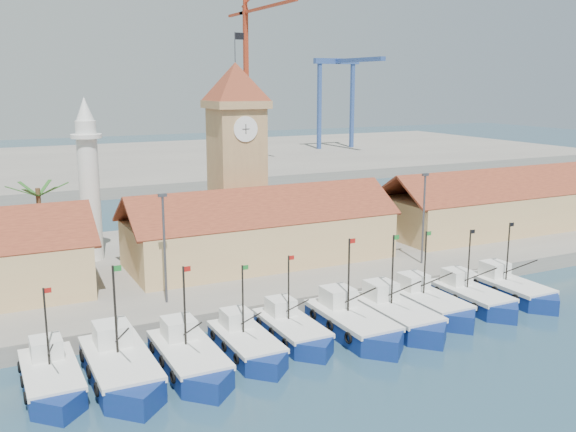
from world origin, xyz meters
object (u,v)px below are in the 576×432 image
boat_5 (354,325)px  clock_tower (237,152)px  boat_0 (52,381)px  minaret (89,179)px

boat_5 → clock_tower: clock_tower is taller
boat_0 → minaret: bearing=74.3°
boat_0 → clock_tower: (22.03, 23.01, 11.24)m
boat_0 → clock_tower: 33.78m
boat_0 → clock_tower: clock_tower is taller
clock_tower → minaret: (-15.00, 2.00, -2.23)m
boat_0 → boat_5: 22.03m
boat_5 → minaret: 31.08m
boat_5 → clock_tower: (0.01, 23.72, 11.14)m
boat_5 → clock_tower: bearing=90.0°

